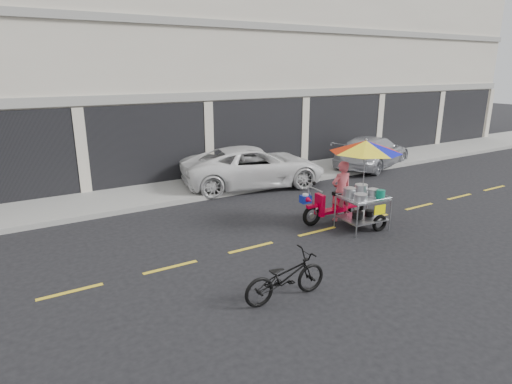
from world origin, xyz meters
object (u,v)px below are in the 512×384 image
white_pickup (254,167)px  silver_pickup (372,152)px  food_vendor_rig (356,171)px  near_bicycle (285,277)px

white_pickup → silver_pickup: bearing=-78.0°
silver_pickup → food_vendor_rig: (-5.67, -4.81, 0.84)m
silver_pickup → near_bicycle: (-9.44, -7.02, -0.22)m
silver_pickup → food_vendor_rig: 7.48m
white_pickup → food_vendor_rig: food_vendor_rig is taller
white_pickup → food_vendor_rig: 4.88m
near_bicycle → food_vendor_rig: food_vendor_rig is taller
white_pickup → near_bicycle: size_ratio=3.03×
white_pickup → food_vendor_rig: (0.23, -4.81, 0.79)m
silver_pickup → near_bicycle: size_ratio=2.71×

